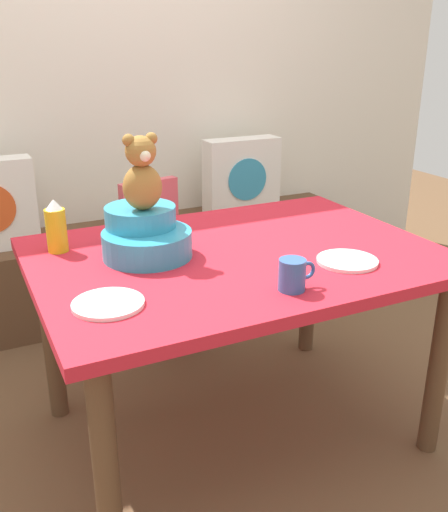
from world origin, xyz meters
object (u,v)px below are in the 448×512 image
dinner_plate_far (108,304)px  highchair (164,240)px  dining_table (236,277)px  ketchup_bottle (56,227)px  infant_seat_teal (145,235)px  coffee_mug (293,275)px  book_stack (131,223)px  pillow_floral_right (242,177)px  dinner_plate_near (347,261)px  teddy_bear (142,174)px

dinner_plate_far → highchair: bearing=62.6°
dining_table → ketchup_bottle: bearing=153.4°
infant_seat_teal → coffee_mug: 0.55m
infant_seat_teal → book_stack: bearing=76.0°
infant_seat_teal → coffee_mug: size_ratio=2.75×
coffee_mug → book_stack: bearing=90.3°
pillow_floral_right → dinner_plate_near: bearing=-104.4°
dinner_plate_near → infant_seat_teal: bearing=148.0°
highchair → dinner_plate_near: (0.26, -1.06, 0.22)m
dining_table → coffee_mug: (0.00, -0.35, 0.14)m
dinner_plate_far → book_stack: bearing=71.0°
ketchup_bottle → dinner_plate_near: bearing=-32.2°
book_stack → infant_seat_teal: infant_seat_teal is taller
teddy_bear → ketchup_bottle: 0.36m
teddy_bear → ketchup_bottle: bearing=147.4°
pillow_floral_right → highchair: size_ratio=0.56×
dinner_plate_near → dinner_plate_far: 0.79m
highchair → dinner_plate_far: size_ratio=3.95×
ketchup_bottle → dinner_plate_far: bearing=-85.4°
pillow_floral_right → teddy_bear: bearing=-130.4°
dining_table → pillow_floral_right: bearing=61.7°
ketchup_bottle → pillow_floral_right: bearing=38.1°
ketchup_bottle → dinner_plate_near: (0.83, -0.52, -0.08)m
book_stack → infant_seat_teal: size_ratio=0.61×
dinner_plate_far → infant_seat_teal: bearing=56.4°
dining_table → ketchup_bottle: size_ratio=7.41×
dinner_plate_near → dinner_plate_far: (-0.79, 0.03, 0.00)m
dinner_plate_near → pillow_floral_right: bearing=75.6°
pillow_floral_right → highchair: 0.78m
dining_table → highchair: (0.02, 0.81, -0.12)m
pillow_floral_right → teddy_bear: size_ratio=1.76×
dining_table → dinner_plate_far: (-0.51, -0.22, 0.10)m
infant_seat_teal → dinner_plate_far: 0.40m
book_stack → dining_table: dining_table is taller
pillow_floral_right → book_stack: (-0.67, 0.02, -0.19)m
pillow_floral_right → book_stack: size_ratio=2.20×
pillow_floral_right → ketchup_bottle: (-1.21, -0.95, 0.15)m
teddy_bear → dinner_plate_far: bearing=-123.7°
ketchup_bottle → book_stack: bearing=60.7°
coffee_mug → ketchup_bottle: bearing=131.4°
dining_table → ketchup_bottle: ketchup_bottle is taller
highchair → ketchup_bottle: size_ratio=4.27×
infant_seat_teal → dinner_plate_near: size_ratio=1.65×
coffee_mug → dinner_plate_far: size_ratio=0.60×
highchair → ketchup_bottle: ketchup_bottle is taller
dining_table → infant_seat_teal: infant_seat_teal is taller
pillow_floral_right → coffee_mug: bearing=-112.6°
dinner_plate_near → dinner_plate_far: same height
infant_seat_teal → coffee_mug: infant_seat_teal is taller
book_stack → teddy_bear: size_ratio=0.80×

